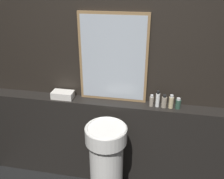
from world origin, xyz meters
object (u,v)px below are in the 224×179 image
(pedestal_sink, at_px, (106,165))
(body_wash_bottle, at_px, (171,102))
(shampoo_bottle, at_px, (152,101))
(mirror, at_px, (113,59))
(lotion_bottle, at_px, (164,101))
(towel_stack, at_px, (63,95))
(conditioner_bottle, at_px, (158,99))
(hand_soap_bottle, at_px, (178,104))

(pedestal_sink, bearing_deg, body_wash_bottle, 33.23)
(shampoo_bottle, bearing_deg, mirror, 169.90)
(mirror, relative_size, lotion_bottle, 6.64)
(towel_stack, distance_m, body_wash_bottle, 1.10)
(mirror, bearing_deg, conditioner_bottle, -8.84)
(towel_stack, height_order, conditioner_bottle, conditioner_bottle)
(conditioner_bottle, bearing_deg, lotion_bottle, 0.00)
(pedestal_sink, xyz_separation_m, shampoo_bottle, (0.38, 0.37, 0.54))
(body_wash_bottle, relative_size, hand_soap_bottle, 1.25)
(pedestal_sink, distance_m, shampoo_bottle, 0.76)
(conditioner_bottle, distance_m, hand_soap_bottle, 0.20)
(pedestal_sink, xyz_separation_m, lotion_bottle, (0.50, 0.37, 0.55))
(shampoo_bottle, bearing_deg, towel_stack, -180.00)
(mirror, bearing_deg, hand_soap_bottle, -6.21)
(mirror, relative_size, shampoo_bottle, 7.31)
(hand_soap_bottle, bearing_deg, pedestal_sink, -149.63)
(body_wash_bottle, bearing_deg, pedestal_sink, -146.77)
(towel_stack, bearing_deg, shampoo_bottle, 0.00)
(towel_stack, height_order, shampoo_bottle, shampoo_bottle)
(pedestal_sink, distance_m, body_wash_bottle, 0.87)
(pedestal_sink, xyz_separation_m, body_wash_bottle, (0.56, 0.37, 0.55))
(shampoo_bottle, distance_m, body_wash_bottle, 0.19)
(mirror, height_order, towel_stack, mirror)
(lotion_bottle, xyz_separation_m, body_wash_bottle, (0.07, 0.00, 0.00))
(towel_stack, relative_size, lotion_bottle, 1.70)
(mirror, bearing_deg, shampoo_bottle, -10.10)
(shampoo_bottle, height_order, conditioner_bottle, conditioner_bottle)
(towel_stack, distance_m, conditioner_bottle, 0.97)
(conditioner_bottle, height_order, lotion_bottle, conditioner_bottle)
(hand_soap_bottle, bearing_deg, towel_stack, 180.00)
(pedestal_sink, xyz_separation_m, conditioner_bottle, (0.43, 0.37, 0.57))
(body_wash_bottle, bearing_deg, mirror, 173.09)
(towel_stack, height_order, hand_soap_bottle, hand_soap_bottle)
(towel_stack, relative_size, body_wash_bottle, 1.64)
(pedestal_sink, relative_size, towel_stack, 4.15)
(towel_stack, bearing_deg, mirror, 7.77)
(body_wash_bottle, height_order, hand_soap_bottle, body_wash_bottle)
(mirror, height_order, lotion_bottle, mirror)
(mirror, height_order, shampoo_bottle, mirror)
(mirror, height_order, body_wash_bottle, mirror)
(mirror, relative_size, towel_stack, 3.91)
(conditioner_bottle, xyz_separation_m, body_wash_bottle, (0.13, 0.00, -0.01))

